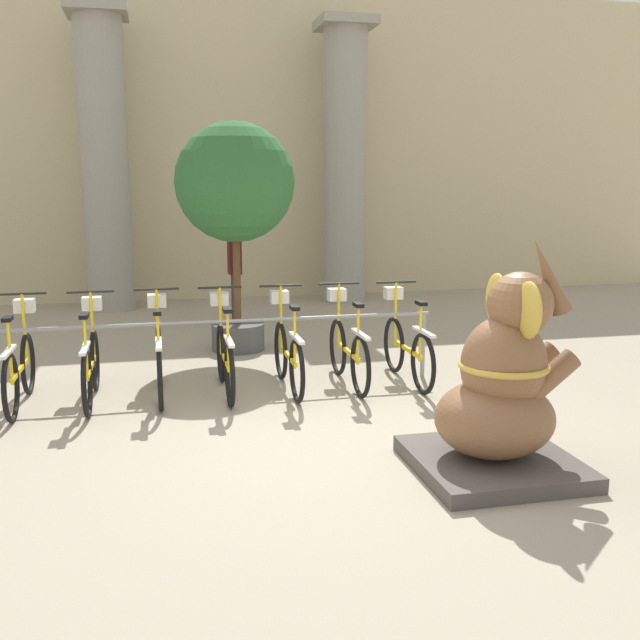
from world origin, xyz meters
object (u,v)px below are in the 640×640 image
Objects in this scene: bicycle_4 at (225,355)px; potted_tree at (235,190)px; elephant_statue at (502,393)px; bicycle_7 at (407,346)px; person_pedestrian at (235,262)px; bicycle_1 at (20,366)px; bicycle_5 at (288,352)px; bicycle_6 at (348,348)px; bicycle_3 at (159,358)px; bicycle_2 at (91,363)px.

potted_tree reaches higher than bicycle_4.
bicycle_4 is 0.88× the size of elephant_statue.
person_pedestrian reaches higher than bicycle_7.
bicycle_7 is 4.21m from person_pedestrian.
bicycle_1 and bicycle_5 have the same top height.
bicycle_6 is 3.99m from person_pedestrian.
bicycle_5 is (2.72, 0.00, 0.00)m from bicycle_1.
bicycle_6 is at bearing 0.50° from bicycle_1.
bicycle_7 is (4.08, -0.00, 0.00)m from bicycle_1.
bicycle_6 is at bearing 2.15° from bicycle_5.
bicycle_1 and bicycle_6 have the same top height.
bicycle_3 is at bearing 1.61° from bicycle_1.
elephant_statue is at bearing -38.82° from bicycle_2.
bicycle_6 is 2.81m from potted_tree.
potted_tree is (-1.50, 4.62, 1.51)m from elephant_statue.
bicycle_2 is 0.53× the size of potted_tree.
potted_tree is (-0.31, 2.01, 1.73)m from bicycle_5.
bicycle_2 is 2.72m from bicycle_6.
bicycle_7 is at bearing -50.40° from potted_tree.
bicycle_2 is (0.68, -0.01, 0.00)m from bicycle_1.
bicycle_1 is 2.04m from bicycle_4.
bicycle_3 is at bearing -117.90° from potted_tree.
bicycle_4 is at bearing -100.44° from potted_tree.
bicycle_3 is 4.09m from person_pedestrian.
bicycle_3 and bicycle_5 have the same top height.
potted_tree reaches higher than person_pedestrian.
bicycle_5 is 3.94m from person_pedestrian.
bicycle_7 is 2.62m from elephant_statue.
bicycle_2 is at bearing -115.99° from person_pedestrian.
bicycle_4 is 1.36m from bicycle_6.
bicycle_7 is at bearing -0.01° from bicycle_1.
bicycle_1 is at bearing -123.55° from person_pedestrian.
bicycle_2 is 0.97× the size of person_pedestrian.
potted_tree is (-0.17, -1.88, 1.14)m from person_pedestrian.
potted_tree reaches higher than bicycle_1.
bicycle_6 is 0.88× the size of elephant_statue.
bicycle_4 is 2.04m from bicycle_7.
elephant_statue is at bearing -79.14° from bicycle_6.
bicycle_6 is 0.97× the size of person_pedestrian.
bicycle_5 is at bearing 114.44° from elephant_statue.
bicycle_4 is 0.53× the size of potted_tree.
elephant_statue reaches higher than bicycle_2.
bicycle_2 is 1.00× the size of bicycle_3.
bicycle_3 is 1.00× the size of bicycle_6.
elephant_statue is (0.50, -2.63, 0.21)m from bicycle_6.
bicycle_1 is at bearing 179.99° from bicycle_7.
bicycle_3 and bicycle_6 have the same top height.
elephant_statue is 5.09m from potted_tree.
bicycle_2 and bicycle_4 have the same top height.
bicycle_2 and bicycle_7 have the same top height.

